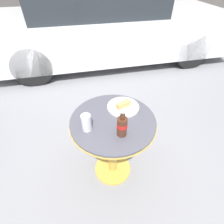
{
  "coord_description": "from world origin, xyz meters",
  "views": [
    {
      "loc": [
        -0.21,
        -0.92,
        1.59
      ],
      "look_at": [
        0.0,
        0.03,
        0.73
      ],
      "focal_mm": 28.0,
      "sensor_mm": 36.0,
      "label": 1
    }
  ],
  "objects_px": {
    "cola_bottle_left": "(122,126)",
    "drinking_glass": "(87,123)",
    "bistro_table": "(113,135)",
    "parked_car": "(106,24)",
    "lunch_plate_near": "(123,106)"
  },
  "relations": [
    {
      "from": "cola_bottle_left",
      "to": "drinking_glass",
      "type": "height_order",
      "value": "cola_bottle_left"
    },
    {
      "from": "bistro_table",
      "to": "parked_car",
      "type": "bearing_deg",
      "value": 79.99
    },
    {
      "from": "drinking_glass",
      "to": "parked_car",
      "type": "height_order",
      "value": "parked_car"
    },
    {
      "from": "drinking_glass",
      "to": "lunch_plate_near",
      "type": "distance_m",
      "value": 0.36
    },
    {
      "from": "cola_bottle_left",
      "to": "drinking_glass",
      "type": "relative_size",
      "value": 1.63
    },
    {
      "from": "cola_bottle_left",
      "to": "lunch_plate_near",
      "type": "distance_m",
      "value": 0.29
    },
    {
      "from": "bistro_table",
      "to": "parked_car",
      "type": "relative_size",
      "value": 0.15
    },
    {
      "from": "bistro_table",
      "to": "cola_bottle_left",
      "type": "relative_size",
      "value": 3.24
    },
    {
      "from": "parked_car",
      "to": "drinking_glass",
      "type": "bearing_deg",
      "value": -103.91
    },
    {
      "from": "parked_car",
      "to": "bistro_table",
      "type": "bearing_deg",
      "value": -100.01
    },
    {
      "from": "bistro_table",
      "to": "drinking_glass",
      "type": "bearing_deg",
      "value": -164.91
    },
    {
      "from": "cola_bottle_left",
      "to": "bistro_table",
      "type": "bearing_deg",
      "value": 100.13
    },
    {
      "from": "lunch_plate_near",
      "to": "cola_bottle_left",
      "type": "bearing_deg",
      "value": -107.46
    },
    {
      "from": "lunch_plate_near",
      "to": "parked_car",
      "type": "distance_m",
      "value": 2.51
    },
    {
      "from": "drinking_glass",
      "to": "cola_bottle_left",
      "type": "bearing_deg",
      "value": -23.23
    }
  ]
}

